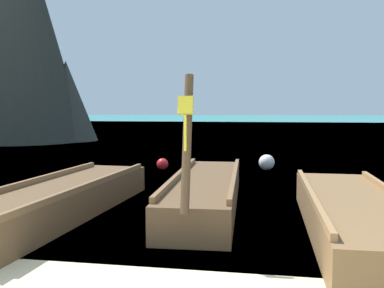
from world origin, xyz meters
name	(u,v)px	position (x,y,z in m)	size (l,w,h in m)	color
sea_water	(258,121)	(0.00, 62.12, 0.00)	(120.00, 120.00, 0.00)	teal
longtail_boat_green_ribbon	(59,200)	(-2.49, 4.27, 0.30)	(1.62, 6.30, 2.75)	brown
longtail_boat_yellow_ribbon	(206,192)	(0.05, 5.50, 0.31)	(1.43, 5.73, 2.45)	brown
longtail_boat_blue_ribbon	(354,216)	(2.59, 4.02, 0.30)	(1.39, 5.63, 2.43)	brown
karst_rock	(23,27)	(-13.08, 20.95, 6.76)	(8.08, 7.46, 14.11)	#2D302B
mooring_buoy_near	(162,164)	(-2.05, 10.41, 0.19)	(0.37, 0.37, 0.37)	red
mooring_buoy_far	(267,162)	(1.25, 10.91, 0.25)	(0.50, 0.50, 0.50)	white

